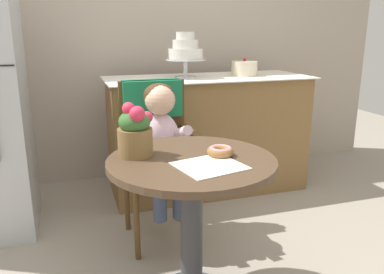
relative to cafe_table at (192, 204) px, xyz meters
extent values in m
cube|color=#B2A393|center=(0.00, 1.85, 0.84)|extent=(4.80, 0.10, 2.70)
cylinder|color=#4C3826|center=(0.00, 0.00, 0.20)|extent=(0.72, 0.72, 0.03)
cylinder|color=#333338|center=(0.00, 0.00, -0.16)|extent=(0.10, 0.10, 0.69)
cube|color=brown|center=(0.01, 0.63, -0.04)|extent=(0.42, 0.42, 0.04)
cube|color=brown|center=(0.01, 0.82, 0.22)|extent=(0.40, 0.04, 0.46)
cube|color=brown|center=(-0.18, 0.63, 0.08)|extent=(0.04, 0.38, 0.18)
cube|color=brown|center=(0.20, 0.63, 0.08)|extent=(0.04, 0.38, 0.18)
cube|color=#197247|center=(0.01, 0.82, 0.34)|extent=(0.36, 0.11, 0.22)
cylinder|color=brown|center=(-0.17, 0.45, -0.28)|extent=(0.03, 0.03, 0.45)
cylinder|color=brown|center=(0.19, 0.45, -0.28)|extent=(0.03, 0.03, 0.45)
cylinder|color=brown|center=(-0.17, 0.81, -0.28)|extent=(0.03, 0.03, 0.45)
cylinder|color=brown|center=(0.19, 0.81, -0.28)|extent=(0.03, 0.03, 0.45)
ellipsoid|color=silver|center=(0.01, 0.61, 0.14)|extent=(0.22, 0.16, 0.30)
sphere|color=#E0B293|center=(0.01, 0.60, 0.36)|extent=(0.17, 0.17, 0.17)
ellipsoid|color=#4C2D19|center=(0.01, 0.62, 0.38)|extent=(0.17, 0.17, 0.14)
cylinder|color=silver|center=(-0.09, 0.52, 0.19)|extent=(0.08, 0.23, 0.13)
sphere|color=#E0B293|center=(-0.08, 0.44, 0.12)|extent=(0.06, 0.06, 0.06)
cylinder|color=silver|center=(0.10, 0.52, 0.19)|extent=(0.08, 0.23, 0.13)
sphere|color=#E0B293|center=(0.09, 0.44, 0.12)|extent=(0.06, 0.06, 0.06)
cylinder|color=#3F4760|center=(-0.05, 0.53, 0.03)|extent=(0.09, 0.22, 0.09)
cylinder|color=#3F4760|center=(-0.05, 0.42, -0.14)|extent=(0.08, 0.08, 0.26)
cylinder|color=#3F4760|center=(0.06, 0.53, 0.03)|extent=(0.09, 0.22, 0.09)
cylinder|color=#3F4760|center=(0.06, 0.42, -0.14)|extent=(0.08, 0.08, 0.26)
cube|color=white|center=(0.04, -0.12, 0.21)|extent=(0.30, 0.28, 0.00)
torus|color=#936033|center=(0.13, -0.01, 0.23)|extent=(0.12, 0.12, 0.04)
torus|color=pink|center=(0.13, -0.01, 0.24)|extent=(0.10, 0.10, 0.02)
cylinder|color=brown|center=(-0.22, 0.11, 0.27)|extent=(0.15, 0.15, 0.12)
ellipsoid|color=#38662D|center=(-0.22, 0.11, 0.36)|extent=(0.14, 0.14, 0.10)
sphere|color=#D82D4C|center=(-0.16, 0.11, 0.38)|extent=(0.05, 0.05, 0.05)
sphere|color=#D82D4C|center=(-0.22, 0.14, 0.37)|extent=(0.05, 0.05, 0.05)
sphere|color=#D82D4C|center=(-0.24, 0.11, 0.42)|extent=(0.06, 0.06, 0.06)
sphere|color=#D82D4C|center=(-0.21, 0.06, 0.41)|extent=(0.07, 0.07, 0.07)
cube|color=olive|center=(0.55, 1.30, -0.06)|extent=(1.50, 0.56, 0.90)
cube|color=white|center=(0.55, 1.30, 0.39)|extent=(1.56, 0.62, 0.01)
cylinder|color=silver|center=(0.37, 1.30, 0.40)|extent=(0.16, 0.16, 0.01)
cylinder|color=silver|center=(0.37, 1.30, 0.46)|extent=(0.03, 0.03, 0.12)
cylinder|color=silver|center=(0.37, 1.30, 0.53)|extent=(0.30, 0.30, 0.01)
cylinder|color=white|center=(0.37, 1.30, 0.57)|extent=(0.26, 0.25, 0.08)
cylinder|color=white|center=(0.37, 1.30, 0.54)|extent=(0.26, 0.26, 0.01)
cylinder|color=white|center=(0.37, 1.30, 0.64)|extent=(0.19, 0.19, 0.06)
cylinder|color=white|center=(0.37, 1.30, 0.61)|extent=(0.19, 0.19, 0.01)
cylinder|color=white|center=(0.37, 1.30, 0.70)|extent=(0.13, 0.13, 0.05)
cylinder|color=white|center=(0.37, 1.30, 0.68)|extent=(0.14, 0.14, 0.01)
cylinder|color=beige|center=(0.85, 1.30, 0.45)|extent=(0.20, 0.20, 0.11)
sphere|color=red|center=(0.85, 1.30, 0.51)|extent=(0.02, 0.02, 0.02)
camera|label=1|loc=(-0.48, -1.50, 0.74)|focal=36.61mm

